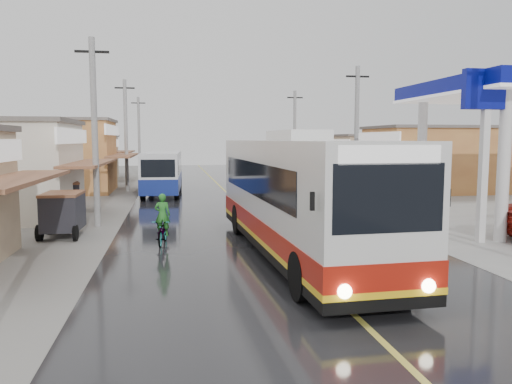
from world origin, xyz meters
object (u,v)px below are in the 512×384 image
at_px(second_bus, 163,172).
at_px(cyclist, 163,228).
at_px(tricycle_near, 63,212).
at_px(coach_bus, 296,196).
at_px(tricycle_far, 64,196).

xyz_separation_m(second_bus, cyclist, (0.26, -16.45, -0.94)).
bearing_deg(tricycle_near, coach_bus, -27.96).
distance_m(second_bus, cyclist, 16.48).
distance_m(coach_bus, tricycle_near, 9.27).
bearing_deg(cyclist, coach_bus, -21.88).
relative_size(second_bus, cyclist, 4.72).
bearing_deg(coach_bus, tricycle_near, 148.79).
xyz_separation_m(coach_bus, cyclist, (-4.26, 2.39, -1.32)).
bearing_deg(cyclist, tricycle_near, 158.79).
distance_m(second_bus, tricycle_far, 9.68).
height_order(coach_bus, tricycle_far, coach_bus).
bearing_deg(coach_bus, second_bus, 101.22).
xyz_separation_m(coach_bus, tricycle_far, (-9.21, 10.39, -0.99)).
bearing_deg(tricycle_far, coach_bus, -63.47).
height_order(cyclist, tricycle_near, cyclist).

